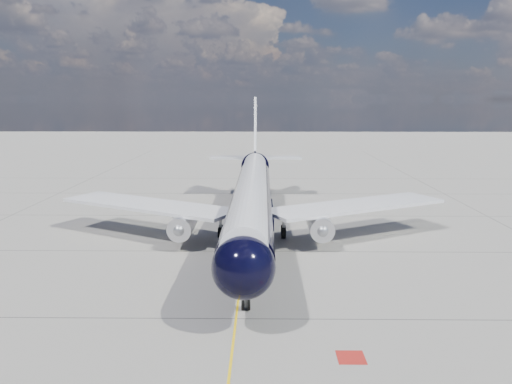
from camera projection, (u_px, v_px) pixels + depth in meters
ground at (249, 207)px, 67.71m from camera, size 320.00×320.00×0.00m
taxiway_centerline at (248, 216)px, 62.80m from camera, size 0.16×160.00×0.01m
red_marking at (351, 357)px, 28.31m from camera, size 1.60×1.60×0.01m
main_airliner at (252, 195)px, 52.19m from camera, size 42.05×51.03×14.78m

